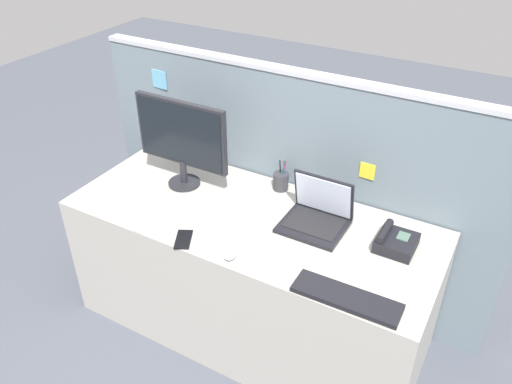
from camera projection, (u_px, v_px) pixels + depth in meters
ground_plane at (252, 323)px, 2.97m from camera, size 10.00×10.00×0.00m
desk at (251, 274)px, 2.76m from camera, size 1.87×0.76×0.76m
cubicle_divider at (288, 188)px, 2.90m from camera, size 2.34×0.08×1.39m
desktop_monitor at (181, 137)px, 2.67m from camera, size 0.54×0.17×0.48m
laptop at (317, 213)px, 2.48m from camera, size 0.30×0.27×0.24m
desk_phone at (395, 242)px, 2.34m from camera, size 0.17×0.18×0.09m
keyboard_main at (346, 298)px, 2.07m from camera, size 0.45×0.14×0.02m
computer_mouse_right_hand at (231, 253)px, 2.30m from camera, size 0.09×0.11×0.03m
pen_cup at (281, 181)px, 2.75m from camera, size 0.08×0.08×0.18m
cell_phone_black_slab at (184, 239)px, 2.40m from camera, size 0.13×0.15×0.01m
cell_phone_white_slab at (233, 228)px, 2.47m from camera, size 0.09×0.14×0.01m
cell_phone_silver_slab at (147, 225)px, 2.49m from camera, size 0.08×0.14×0.01m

